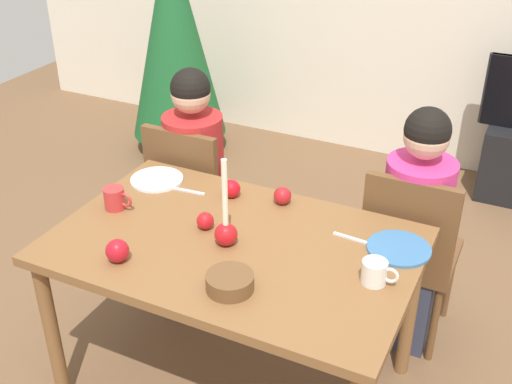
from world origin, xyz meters
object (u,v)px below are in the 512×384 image
(plate_right, at_px, (399,248))
(apple_by_right_mug, at_px, (282,196))
(chair_left, at_px, (193,194))
(apple_near_candle, at_px, (205,221))
(bowl_walnuts, at_px, (230,282))
(candle_centerpiece, at_px, (226,228))
(apple_far_edge, at_px, (231,189))
(mug_left, at_px, (115,198))
(person_left_child, at_px, (195,182))
(person_right_child, at_px, (413,234))
(apple_by_left_plate, at_px, (117,251))
(dining_table, at_px, (234,259))
(chair_right, at_px, (409,248))
(christmas_tree, at_px, (174,35))
(plate_left, at_px, (157,179))
(mug_right, at_px, (375,272))

(plate_right, distance_m, apple_by_right_mug, 0.55)
(chair_left, distance_m, apple_near_candle, 0.75)
(chair_left, relative_size, bowl_walnuts, 5.33)
(candle_centerpiece, bearing_deg, apple_far_edge, 114.55)
(mug_left, bearing_deg, person_left_child, 89.57)
(person_right_child, distance_m, apple_by_left_plate, 1.31)
(dining_table, bearing_deg, person_right_child, 48.58)
(bowl_walnuts, height_order, apple_by_left_plate, apple_by_left_plate)
(chair_right, distance_m, christmas_tree, 2.49)
(person_left_child, distance_m, bowl_walnuts, 1.15)
(christmas_tree, xyz_separation_m, mug_left, (0.93, -1.95, -0.08))
(plate_left, distance_m, apple_by_left_plate, 0.62)
(person_left_child, relative_size, apple_near_candle, 16.67)
(mug_left, xyz_separation_m, apple_by_right_mug, (0.62, 0.34, -0.01))
(candle_centerpiece, bearing_deg, mug_left, 176.19)
(person_left_child, height_order, bowl_walnuts, person_left_child)
(candle_centerpiece, height_order, plate_right, candle_centerpiece)
(dining_table, relative_size, apple_far_edge, 17.53)
(chair_left, bearing_deg, candle_centerpiece, -49.53)
(plate_right, bearing_deg, apple_near_candle, -165.64)
(chair_left, height_order, mug_left, chair_left)
(apple_by_right_mug, bearing_deg, person_right_child, 29.45)
(christmas_tree, xyz_separation_m, bowl_walnuts, (1.62, -2.23, -0.10))
(plate_right, height_order, mug_right, mug_right)
(dining_table, distance_m, candle_centerpiece, 0.16)
(mug_left, xyz_separation_m, mug_right, (1.13, -0.02, -0.00))
(christmas_tree, relative_size, mug_left, 12.89)
(christmas_tree, distance_m, plate_right, 2.72)
(christmas_tree, bearing_deg, bowl_walnuts, -53.94)
(mug_left, bearing_deg, apple_far_edge, 37.11)
(candle_centerpiece, bearing_deg, dining_table, 54.28)
(plate_right, height_order, apple_by_left_plate, apple_by_left_plate)
(candle_centerpiece, bearing_deg, chair_left, 130.47)
(apple_by_left_plate, bearing_deg, candle_centerpiece, 41.14)
(person_left_child, xyz_separation_m, apple_by_right_mug, (0.61, -0.29, 0.22))
(plate_left, bearing_deg, dining_table, -27.97)
(apple_by_left_plate, bearing_deg, person_right_child, 46.37)
(chair_right, distance_m, mug_left, 1.31)
(plate_left, bearing_deg, apple_by_left_plate, -69.51)
(plate_right, bearing_deg, christmas_tree, 140.23)
(apple_near_candle, bearing_deg, mug_right, -3.84)
(christmas_tree, xyz_separation_m, apple_by_left_plate, (1.17, -2.26, -0.09))
(person_left_child, relative_size, mug_left, 8.87)
(apple_near_candle, relative_size, apple_by_left_plate, 0.80)
(person_left_child, relative_size, plate_left, 4.91)
(mug_right, distance_m, apple_by_right_mug, 0.63)
(mug_right, xyz_separation_m, apple_far_edge, (-0.73, 0.32, -0.00))
(plate_right, bearing_deg, chair_right, 93.75)
(chair_left, distance_m, plate_left, 0.40)
(plate_left, height_order, apple_by_left_plate, apple_by_left_plate)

